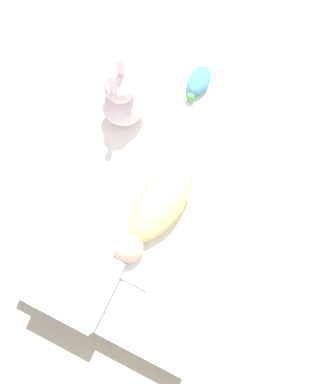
% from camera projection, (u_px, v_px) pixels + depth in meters
% --- Properties ---
extents(ground_plane, '(12.00, 12.00, 0.00)m').
position_uv_depth(ground_plane, '(167.00, 195.00, 1.88)').
color(ground_plane, '#B2A893').
extents(bed_mattress, '(1.40, 0.83, 0.20)m').
position_uv_depth(bed_mattress, '(167.00, 190.00, 1.79)').
color(bed_mattress, white).
rests_on(bed_mattress, ground_plane).
extents(burp_cloth, '(0.21, 0.20, 0.02)m').
position_uv_depth(burp_cloth, '(137.00, 258.00, 1.60)').
color(burp_cloth, white).
rests_on(burp_cloth, bed_mattress).
extents(swaddled_baby, '(0.52, 0.25, 0.17)m').
position_uv_depth(swaddled_baby, '(157.00, 207.00, 1.58)').
color(swaddled_baby, '#EFDB7F').
rests_on(swaddled_baby, bed_mattress).
extents(pillow, '(0.30, 0.33, 0.11)m').
position_uv_depth(pillow, '(73.00, 280.00, 1.53)').
color(pillow, white).
rests_on(pillow, bed_mattress).
extents(bunny_plush, '(0.20, 0.20, 0.40)m').
position_uv_depth(bunny_plush, '(122.00, 100.00, 1.65)').
color(bunny_plush, silver).
rests_on(bunny_plush, bed_mattress).
extents(turtle_plush, '(0.20, 0.10, 0.08)m').
position_uv_depth(turtle_plush, '(199.00, 81.00, 1.78)').
color(turtle_plush, '#4C99C6').
rests_on(turtle_plush, bed_mattress).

